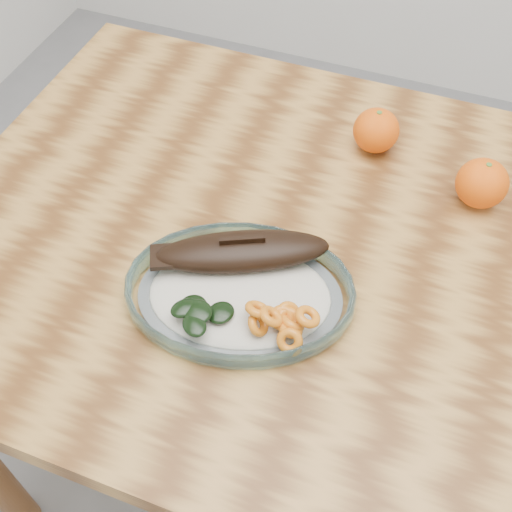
{
  "coord_description": "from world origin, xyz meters",
  "views": [
    {
      "loc": [
        0.08,
        -0.57,
        1.44
      ],
      "look_at": [
        -0.11,
        -0.06,
        0.77
      ],
      "focal_mm": 45.0,
      "sensor_mm": 36.0,
      "label": 1
    }
  ],
  "objects_px": {
    "plated_meal": "(240,289)",
    "orange_left": "(376,130)",
    "orange_right": "(482,183)",
    "dining_table": "(340,296)"
  },
  "relations": [
    {
      "from": "plated_meal",
      "to": "orange_left",
      "type": "bearing_deg",
      "value": 60.01
    },
    {
      "from": "plated_meal",
      "to": "orange_left",
      "type": "height_order",
      "value": "plated_meal"
    },
    {
      "from": "orange_left",
      "to": "orange_right",
      "type": "bearing_deg",
      "value": -19.76
    },
    {
      "from": "orange_right",
      "to": "plated_meal",
      "type": "bearing_deg",
      "value": -132.71
    },
    {
      "from": "dining_table",
      "to": "orange_right",
      "type": "xyz_separation_m",
      "value": [
        0.15,
        0.17,
        0.14
      ]
    },
    {
      "from": "dining_table",
      "to": "plated_meal",
      "type": "height_order",
      "value": "plated_meal"
    },
    {
      "from": "orange_left",
      "to": "orange_right",
      "type": "height_order",
      "value": "orange_right"
    },
    {
      "from": "plated_meal",
      "to": "orange_left",
      "type": "xyz_separation_m",
      "value": [
        0.09,
        0.35,
        0.02
      ]
    },
    {
      "from": "orange_left",
      "to": "orange_right",
      "type": "relative_size",
      "value": 0.96
    },
    {
      "from": "plated_meal",
      "to": "orange_right",
      "type": "distance_m",
      "value": 0.39
    }
  ]
}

